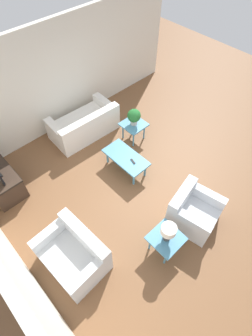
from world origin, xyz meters
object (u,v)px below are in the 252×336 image
armchair (193,211)px  loveseat (74,254)px  side_table_lamp (166,240)px  side_table_plant (134,126)px  tv_stand_chest (2,182)px  table_lamp (168,231)px  coffee_table (126,158)px  potted_plant (134,116)px  sofa (85,125)px

armchair → loveseat: same height
armchair → side_table_lamp: 0.90m
armchair → side_table_plant: armchair is taller
tv_stand_chest → table_lamp: table_lamp is taller
coffee_table → tv_stand_chest: 2.80m
coffee_table → tv_stand_chest: tv_stand_chest is taller
side_table_plant → loveseat: bearing=117.5°
armchair → side_table_lamp: (-0.05, 0.89, 0.11)m
loveseat → tv_stand_chest: 2.40m
tv_stand_chest → potted_plant: size_ratio=2.35×
coffee_table → table_lamp: (-1.96, 0.84, 0.40)m
side_table_plant → side_table_lamp: (-2.58, 1.70, 0.00)m
loveseat → side_table_lamp: loveseat is taller
sofa → armchair: (-3.55, -0.01, 0.03)m
armchair → coffee_table: 1.92m
side_table_lamp → table_lamp: table_lamp is taller
potted_plant → coffee_table: bearing=125.7°
sofa → potted_plant: 1.38m
side_table_plant → tv_stand_chest: bearing=76.4°
sofa → coffee_table: bearing=91.2°
armchair → table_lamp: 1.01m
sofa → armchair: bearing=92.7°
sofa → coffee_table: sofa is taller
table_lamp → side_table_lamp: bearing=0.0°
tv_stand_chest → coffee_table: bearing=-120.2°
loveseat → potted_plant: size_ratio=2.86×
armchair → side_table_lamp: bearing=171.7°
sofa → table_lamp: 3.73m
side_table_plant → table_lamp: 3.11m
sofa → side_table_lamp: bearing=78.8°
side_table_lamp → potted_plant: size_ratio=1.32×
side_table_plant → potted_plant: bearing=153.4°
potted_plant → side_table_plant: bearing=-26.6°
coffee_table → tv_stand_chest: size_ratio=1.08×
loveseat → table_lamp: table_lamp is taller
sofa → armchair: armchair is taller
coffee_table → potted_plant: bearing=-54.3°
side_table_plant → table_lamp: bearing=146.7°
sofa → side_table_plant: bearing=131.4°
armchair → coffee_table: size_ratio=0.93×
coffee_table → side_table_lamp: (-1.96, 0.84, 0.05)m
side_table_lamp → tv_stand_chest: bearing=25.1°
armchair → potted_plant: bearing=61.1°
armchair → side_table_plant: bearing=61.1°
side_table_plant → side_table_lamp: same height
side_table_lamp → potted_plant: 3.10m
sofa → tv_stand_chest: bearing=7.7°
coffee_table → table_lamp: bearing=156.8°
armchair → side_table_plant: 2.66m
side_table_plant → coffee_table: bearing=125.7°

